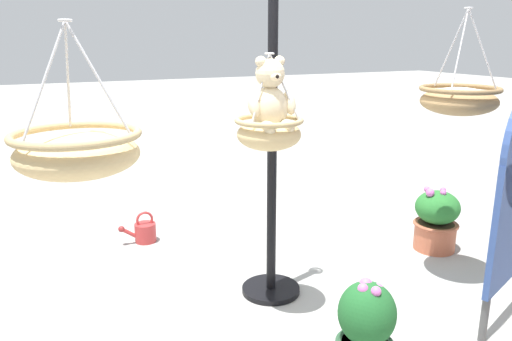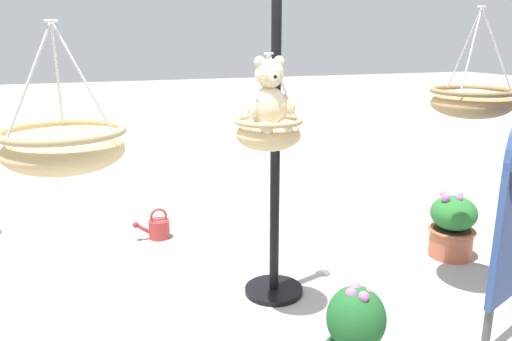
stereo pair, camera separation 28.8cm
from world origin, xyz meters
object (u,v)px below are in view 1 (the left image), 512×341
hanging_basket_right_low (77,151)px  potted_plant_tall_leafy (436,220)px  hanging_basket_with_teddy (269,132)px  potted_plant_fern_front (366,331)px  hanging_basket_left_high (459,99)px  watering_can (144,231)px  display_pole_central (272,196)px  teddy_bear (271,100)px

hanging_basket_right_low → potted_plant_tall_leafy: hanging_basket_right_low is taller
hanging_basket_with_teddy → potted_plant_fern_front: 1.33m
hanging_basket_left_high → hanging_basket_right_low: bearing=7.7°
hanging_basket_with_teddy → hanging_basket_left_high: size_ratio=0.81×
hanging_basket_right_low → potted_plant_fern_front: size_ratio=1.12×
hanging_basket_with_teddy → watering_can: size_ratio=1.76×
potted_plant_tall_leafy → watering_can: (2.37, -1.29, -0.18)m
potted_plant_tall_leafy → hanging_basket_right_low: bearing=15.3°
hanging_basket_with_teddy → hanging_basket_right_low: (1.21, 0.51, 0.09)m
hanging_basket_with_teddy → hanging_basket_left_high: bearing=174.0°
hanging_basket_left_high → potted_plant_fern_front: 1.87m
display_pole_central → hanging_basket_right_low: size_ratio=3.59×
display_pole_central → hanging_basket_right_low: 1.68m
potted_plant_tall_leafy → watering_can: 2.71m
display_pole_central → hanging_basket_with_teddy: display_pole_central is taller
potted_plant_tall_leafy → watering_can: bearing=-28.6°
display_pole_central → hanging_basket_with_teddy: bearing=59.0°
hanging_basket_with_teddy → watering_can: (0.51, -1.62, -1.19)m
hanging_basket_with_teddy → hanging_basket_right_low: hanging_basket_right_low is taller
hanging_basket_left_high → potted_plant_fern_front: (1.29, 0.71, -1.14)m
display_pole_central → hanging_basket_left_high: (-1.32, 0.40, 0.68)m
hanging_basket_right_low → potted_plant_fern_front: (-1.39, 0.35, -1.08)m
display_pole_central → hanging_basket_left_high: display_pole_central is taller
hanging_basket_with_teddy → teddy_bear: 0.21m
display_pole_central → teddy_bear: display_pole_central is taller
display_pole_central → hanging_basket_right_low: display_pole_central is taller
hanging_basket_with_teddy → potted_plant_fern_front: size_ratio=1.00×
display_pole_central → hanging_basket_with_teddy: (0.15, 0.25, 0.53)m
hanging_basket_with_teddy → hanging_basket_left_high: (-1.47, 0.15, 0.15)m
teddy_bear → hanging_basket_left_high: 1.47m
watering_can → hanging_basket_with_teddy: bearing=107.3°
display_pole_central → teddy_bear: (0.15, 0.27, 0.74)m
hanging_basket_left_high → hanging_basket_right_low: hanging_basket_left_high is taller
watering_can → potted_plant_tall_leafy: bearing=151.4°
potted_plant_tall_leafy → display_pole_central: bearing=2.7°
hanging_basket_right_low → watering_can: hanging_basket_right_low is taller
hanging_basket_with_teddy → potted_plant_tall_leafy: size_ratio=1.03×
hanging_basket_left_high → watering_can: bearing=-42.0°
teddy_bear → hanging_basket_right_low: hanging_basket_right_low is taller
display_pole_central → hanging_basket_left_high: size_ratio=3.25×
teddy_bear → hanging_basket_left_high: bearing=174.9°
teddy_bear → potted_plant_fern_front: (-0.18, 0.84, -1.20)m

